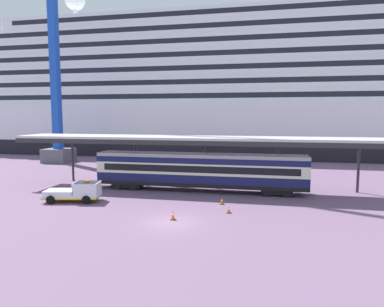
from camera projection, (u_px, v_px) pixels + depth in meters
ground_plane at (171, 223)px, 26.59m from camera, size 400.00×400.00×0.00m
cruise_ship at (285, 94)px, 74.20m from camera, size 173.70×28.36×37.99m
platform_canopy at (200, 139)px, 37.46m from camera, size 41.80×5.21×5.91m
train_carriage at (200, 170)px, 37.42m from camera, size 22.71×2.81×4.11m
service_truck at (77, 191)px, 33.04m from camera, size 5.49×3.01×2.02m
traffic_cone_near at (229, 210)px, 29.18m from camera, size 0.36×0.36×0.59m
traffic_cone_mid at (173, 215)px, 27.28m from camera, size 0.36×0.36×0.76m
traffic_cone_far at (222, 201)px, 32.05m from camera, size 0.36×0.36×0.65m
dockside_crane at (57, 55)px, 58.70m from camera, size 12.22×4.40×61.17m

